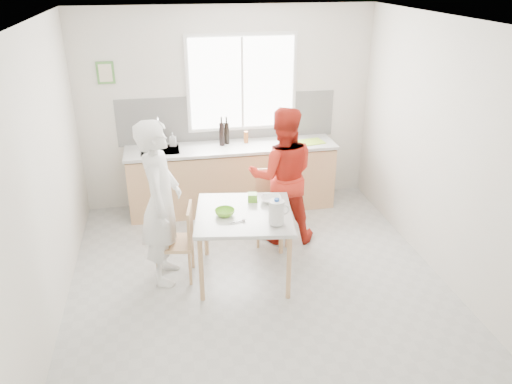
# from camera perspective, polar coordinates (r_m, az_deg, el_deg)

# --- Properties ---
(ground) EXTENTS (4.50, 4.50, 0.00)m
(ground) POSITION_cam_1_polar(r_m,az_deg,el_deg) (5.46, 0.35, -10.64)
(ground) COLOR #B7B7B2
(ground) RESTS_ON ground
(room_shell) EXTENTS (4.50, 4.50, 4.50)m
(room_shell) POSITION_cam_1_polar(r_m,az_deg,el_deg) (4.71, 0.40, 5.93)
(room_shell) COLOR silver
(room_shell) RESTS_ON ground
(window) EXTENTS (1.50, 0.06, 1.30)m
(window) POSITION_cam_1_polar(r_m,az_deg,el_deg) (6.85, -1.61, 12.34)
(window) COLOR white
(window) RESTS_ON room_shell
(backsplash) EXTENTS (3.00, 0.02, 0.65)m
(backsplash) POSITION_cam_1_polar(r_m,az_deg,el_deg) (6.95, -3.23, 8.45)
(backsplash) COLOR white
(backsplash) RESTS_ON room_shell
(picture_frame) EXTENTS (0.22, 0.03, 0.28)m
(picture_frame) POSITION_cam_1_polar(r_m,az_deg,el_deg) (6.76, -16.83, 12.91)
(picture_frame) COLOR #529142
(picture_frame) RESTS_ON room_shell
(kitchen_counter) EXTENTS (2.84, 0.64, 1.37)m
(kitchen_counter) POSITION_cam_1_polar(r_m,az_deg,el_deg) (6.95, -2.78, 1.39)
(kitchen_counter) COLOR tan
(kitchen_counter) RESTS_ON ground
(dining_table) EXTENTS (1.14, 1.14, 0.77)m
(dining_table) POSITION_cam_1_polar(r_m,az_deg,el_deg) (5.28, -1.38, -3.15)
(dining_table) COLOR silver
(dining_table) RESTS_ON ground
(chair_left) EXTENTS (0.45, 0.45, 0.85)m
(chair_left) POSITION_cam_1_polar(r_m,az_deg,el_deg) (5.43, -8.64, -5.35)
(chair_left) COLOR tan
(chair_left) RESTS_ON ground
(chair_far) EXTENTS (0.47, 0.47, 0.89)m
(chair_far) POSITION_cam_1_polar(r_m,az_deg,el_deg) (6.12, 1.79, -1.21)
(chair_far) COLOR tan
(chair_far) RESTS_ON ground
(person_white) EXTENTS (0.52, 0.71, 1.80)m
(person_white) POSITION_cam_1_polar(r_m,az_deg,el_deg) (5.25, -10.81, -1.29)
(person_white) COLOR white
(person_white) RESTS_ON ground
(person_red) EXTENTS (0.91, 0.75, 1.69)m
(person_red) POSITION_cam_1_polar(r_m,az_deg,el_deg) (5.98, 3.02, 1.84)
(person_red) COLOR red
(person_red) RESTS_ON ground
(bowl_green) EXTENTS (0.24, 0.24, 0.06)m
(bowl_green) POSITION_cam_1_polar(r_m,az_deg,el_deg) (5.19, -3.59, -2.35)
(bowl_green) COLOR #7CCE2F
(bowl_green) RESTS_ON dining_table
(bowl_white) EXTENTS (0.26, 0.26, 0.06)m
(bowl_white) POSITION_cam_1_polar(r_m,az_deg,el_deg) (5.47, 1.71, -0.88)
(bowl_white) COLOR white
(bowl_white) RESTS_ON dining_table
(milk_jug) EXTENTS (0.21, 0.15, 0.27)m
(milk_jug) POSITION_cam_1_polar(r_m,az_deg,el_deg) (4.95, 2.41, -2.27)
(milk_jug) COLOR white
(milk_jug) RESTS_ON dining_table
(green_box) EXTENTS (0.11, 0.11, 0.09)m
(green_box) POSITION_cam_1_polar(r_m,az_deg,el_deg) (5.48, -0.40, -0.62)
(green_box) COLOR #6BBB2B
(green_box) RESTS_ON dining_table
(spoon) EXTENTS (0.16, 0.04, 0.01)m
(spoon) POSITION_cam_1_polar(r_m,az_deg,el_deg) (5.05, -2.25, -3.43)
(spoon) COLOR #A5A5AA
(spoon) RESTS_ON dining_table
(cutting_board) EXTENTS (0.39, 0.31, 0.01)m
(cutting_board) POSITION_cam_1_polar(r_m,az_deg,el_deg) (6.93, 6.27, 5.71)
(cutting_board) COLOR #A6D932
(cutting_board) RESTS_ON kitchen_counter
(wine_bottle_a) EXTENTS (0.07, 0.07, 0.32)m
(wine_bottle_a) POSITION_cam_1_polar(r_m,az_deg,el_deg) (6.75, -3.94, 6.64)
(wine_bottle_a) COLOR black
(wine_bottle_a) RESTS_ON kitchen_counter
(wine_bottle_b) EXTENTS (0.07, 0.07, 0.30)m
(wine_bottle_b) POSITION_cam_1_polar(r_m,az_deg,el_deg) (6.81, -3.37, 6.75)
(wine_bottle_b) COLOR black
(wine_bottle_b) RESTS_ON kitchen_counter
(jar_amber) EXTENTS (0.06, 0.06, 0.16)m
(jar_amber) POSITION_cam_1_polar(r_m,az_deg,el_deg) (6.86, -1.15, 6.29)
(jar_amber) COLOR #975121
(jar_amber) RESTS_ON kitchen_counter
(soap_bottle) EXTENTS (0.10, 0.10, 0.19)m
(soap_bottle) POSITION_cam_1_polar(r_m,az_deg,el_deg) (6.82, -9.49, 5.97)
(soap_bottle) COLOR #999999
(soap_bottle) RESTS_ON kitchen_counter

